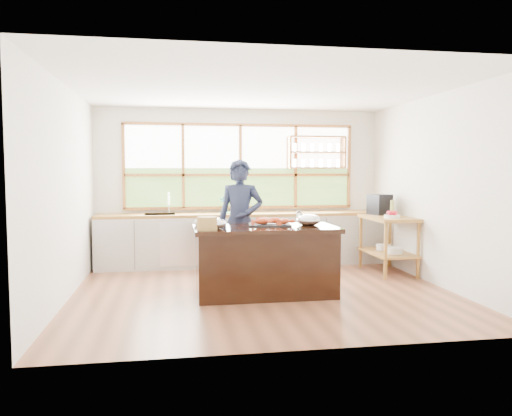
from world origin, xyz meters
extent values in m
plane|color=#965839|center=(0.00, 0.00, 0.00)|extent=(5.00, 5.00, 0.00)
cube|color=silver|center=(0.00, 2.25, 1.35)|extent=(5.00, 0.02, 2.70)
cube|color=silver|center=(0.00, -2.25, 1.35)|extent=(5.00, 0.02, 2.70)
cube|color=silver|center=(-2.50, 0.00, 1.35)|extent=(0.02, 4.50, 2.70)
cube|color=silver|center=(2.50, 0.00, 1.35)|extent=(0.02, 4.50, 2.70)
cube|color=silver|center=(0.00, 0.00, 2.70)|extent=(5.00, 4.50, 0.02)
cube|color=#A96632|center=(0.00, 2.22, 1.70)|extent=(4.05, 0.06, 1.50)
cube|color=white|center=(0.00, 2.24, 2.05)|extent=(3.98, 0.01, 0.75)
cube|color=#2A5718|center=(0.00, 2.24, 1.32)|extent=(3.98, 0.01, 0.70)
cube|color=#A96632|center=(1.35, 2.11, 2.23)|extent=(1.00, 0.28, 0.03)
cube|color=#A96632|center=(1.35, 2.11, 1.95)|extent=(1.00, 0.28, 0.03)
cube|color=#A96632|center=(1.35, 2.11, 1.67)|extent=(1.00, 0.28, 0.03)
cube|color=#A96632|center=(0.85, 2.11, 1.95)|extent=(0.03, 0.28, 0.55)
cube|color=#A96632|center=(1.85, 2.11, 1.95)|extent=(0.03, 0.28, 0.55)
cube|color=beige|center=(0.00, 1.94, 0.42)|extent=(4.90, 0.62, 0.85)
cube|color=silver|center=(-1.10, 1.62, 0.43)|extent=(0.60, 0.01, 0.72)
cube|color=#A7732E|center=(0.00, 1.94, 0.88)|extent=(4.90, 0.62, 0.05)
cube|color=silver|center=(-1.40, 1.94, 0.82)|extent=(0.50, 0.42, 0.16)
cube|color=#A7732E|center=(2.45, 0.40, 0.45)|extent=(0.04, 0.04, 0.90)
cube|color=#A7732E|center=(2.45, 1.40, 0.45)|extent=(0.04, 0.04, 0.90)
cube|color=#A7732E|center=(1.93, 0.40, 0.45)|extent=(0.04, 0.04, 0.90)
cube|color=#A7732E|center=(1.93, 1.40, 0.45)|extent=(0.04, 0.04, 0.90)
cube|color=#A7732E|center=(2.19, 0.90, 0.32)|extent=(0.62, 1.10, 0.03)
cube|color=#A7732E|center=(2.19, 0.90, 0.88)|extent=(0.62, 1.10, 0.05)
cylinder|color=silver|center=(2.19, 0.65, 0.39)|extent=(0.24, 0.24, 0.11)
cylinder|color=silver|center=(2.19, 1.05, 0.38)|extent=(0.24, 0.24, 0.09)
cube|color=black|center=(0.00, -0.20, 0.42)|extent=(1.77, 0.82, 0.84)
cube|color=black|center=(0.00, -0.20, 0.87)|extent=(1.85, 0.90, 0.06)
imported|color=#1B2139|center=(-0.24, 0.48, 0.89)|extent=(0.74, 0.58, 1.78)
imported|color=slate|center=(-0.32, 2.00, 1.04)|extent=(0.16, 0.11, 0.29)
cube|color=#6ACA4F|center=(-0.12, 1.94, 0.91)|extent=(0.40, 0.30, 0.01)
cube|color=black|center=(2.19, 1.25, 1.07)|extent=(0.37, 0.39, 0.34)
cylinder|color=#9BA64D|center=(2.24, 0.87, 1.03)|extent=(0.07, 0.07, 0.26)
cylinder|color=silver|center=(2.14, 0.66, 0.93)|extent=(0.24, 0.24, 0.05)
sphere|color=red|center=(2.19, 0.66, 0.97)|extent=(0.07, 0.07, 0.07)
sphere|color=red|center=(2.16, 0.71, 0.97)|extent=(0.07, 0.07, 0.07)
sphere|color=red|center=(2.10, 0.69, 0.97)|extent=(0.07, 0.07, 0.07)
sphere|color=red|center=(2.10, 0.63, 0.97)|extent=(0.07, 0.07, 0.07)
sphere|color=red|center=(2.16, 0.61, 0.97)|extent=(0.07, 0.07, 0.07)
cube|color=black|center=(0.08, -0.07, 0.91)|extent=(0.59, 0.46, 0.02)
ellipsoid|color=#D2531B|center=(-0.04, -0.12, 0.96)|extent=(0.23, 0.15, 0.08)
ellipsoid|color=#D2531B|center=(0.16, -0.05, 0.96)|extent=(0.23, 0.14, 0.08)
ellipsoid|color=#D2531B|center=(0.26, -0.17, 0.96)|extent=(0.21, 0.21, 0.08)
ellipsoid|color=#D2531B|center=(0.03, 0.05, 0.96)|extent=(0.18, 0.23, 0.08)
ellipsoid|color=silver|center=(-0.68, -0.32, 0.97)|extent=(0.31, 0.31, 0.15)
ellipsoid|color=silver|center=(0.60, -0.12, 0.97)|extent=(0.33, 0.33, 0.16)
cylinder|color=silver|center=(0.38, -0.46, 0.90)|extent=(0.06, 0.06, 0.01)
cylinder|color=silver|center=(0.38, -0.46, 0.97)|extent=(0.01, 0.01, 0.13)
ellipsoid|color=silver|center=(0.38, -0.46, 1.07)|extent=(0.08, 0.08, 0.10)
cylinder|color=#B49547|center=(-0.77, -0.43, 0.98)|extent=(0.25, 0.25, 0.16)
cylinder|color=white|center=(-0.79, -0.03, 0.94)|extent=(0.25, 0.29, 0.08)
camera|label=1|loc=(-1.17, -6.52, 1.62)|focal=35.00mm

